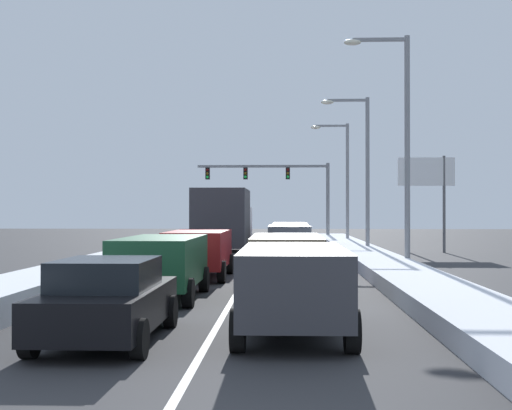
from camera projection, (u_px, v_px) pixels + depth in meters
ground_plane at (247, 275)px, 26.19m from camera, size 132.04×132.04×0.00m
lane_stripe_between_right_lane_and_center_lane at (253, 264)px, 31.27m from camera, size 0.14×55.86×0.01m
snow_bank_right_shoulder at (373, 259)px, 31.06m from camera, size 2.18×55.86×0.47m
snow_bank_left_shoulder at (134, 257)px, 31.48m from camera, size 2.07×55.86×0.65m
suv_charcoal_right_lane_nearest at (293, 282)px, 13.50m from camera, size 2.16×4.90×1.67m
suv_tan_right_lane_second at (287, 259)px, 19.99m from camera, size 2.16×4.90×1.67m
sedan_navy_right_lane_third at (294, 253)px, 27.05m from camera, size 2.00×4.50×1.51m
suv_gray_right_lane_fourth at (289, 239)px, 33.86m from camera, size 2.16×4.90×1.67m
suv_maroon_right_lane_fifth at (290, 234)px, 40.92m from camera, size 2.16×4.90×1.67m
sedan_black_center_lane_nearest at (108, 300)px, 12.83m from camera, size 2.00×4.50×1.51m
suv_green_center_lane_second at (161, 261)px, 18.99m from camera, size 2.16×4.90×1.67m
suv_red_center_lane_third at (199, 249)px, 24.88m from camera, size 2.16×4.90×1.67m
box_truck_center_lane_fourth at (224, 221)px, 33.22m from camera, size 2.53×7.20×3.36m
suv_silver_center_lane_fifth at (228, 234)px, 41.54m from camera, size 2.16×4.90×1.67m
traffic_light_gantry at (281, 181)px, 56.62m from camera, size 10.60×0.47×6.20m
street_lamp_right_near at (399, 132)px, 28.54m from camera, size 2.66×0.36×9.47m
street_lamp_right_mid at (361, 161)px, 38.70m from camera, size 2.66×0.36×8.60m
street_lamp_right_far at (342, 173)px, 48.86m from camera, size 2.66×0.36×8.42m
roadside_sign_right at (426, 182)px, 40.06m from camera, size 3.20×0.16×5.50m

